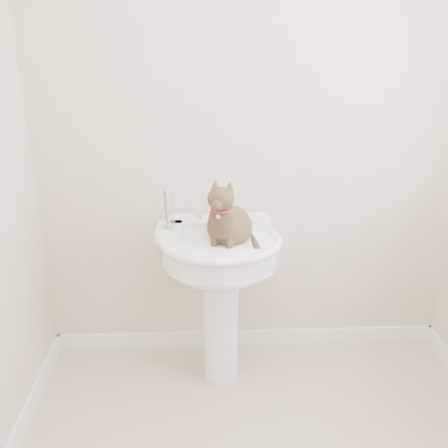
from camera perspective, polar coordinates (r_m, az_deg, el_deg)
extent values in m
cube|color=white|center=(3.01, 2.61, -12.81)|extent=(2.20, 0.02, 0.09)
cylinder|color=white|center=(2.61, -0.37, -11.53)|extent=(0.18, 0.18, 0.64)
cylinder|color=white|center=(2.40, -0.39, -3.16)|extent=(0.56, 0.56, 0.12)
ellipsoid|color=white|center=(2.43, -0.39, -4.47)|extent=(0.52, 0.45, 0.20)
torus|color=white|center=(2.38, -0.39, -1.93)|extent=(0.59, 0.59, 0.04)
cube|color=white|center=(2.56, -0.56, 0.15)|extent=(0.53, 0.14, 0.06)
cube|color=white|center=(2.46, -6.27, -0.94)|extent=(0.12, 0.19, 0.06)
cylinder|color=silver|center=(2.51, -0.53, 0.89)|extent=(0.05, 0.05, 0.05)
cylinder|color=silver|center=(2.45, -0.49, 1.13)|extent=(0.04, 0.04, 0.14)
sphere|color=white|center=(2.52, -3.05, 1.43)|extent=(0.06, 0.06, 0.06)
sphere|color=white|center=(2.52, 1.95, 1.51)|extent=(0.06, 0.06, 0.06)
cube|color=#DB5412|center=(2.59, 0.79, 1.40)|extent=(0.09, 0.06, 0.03)
cylinder|color=silver|center=(2.43, -6.32, -0.39)|extent=(0.07, 0.07, 0.01)
cylinder|color=white|center=(2.41, -6.36, 0.62)|extent=(0.06, 0.06, 0.09)
cylinder|color=blue|center=(2.40, -6.70, 1.73)|extent=(0.01, 0.01, 0.17)
cylinder|color=white|center=(2.40, -6.41, 1.74)|extent=(0.01, 0.01, 0.17)
cylinder|color=pink|center=(2.40, -6.13, 1.74)|extent=(0.01, 0.01, 0.17)
ellipsoid|color=#4A3620|center=(2.38, 0.46, -0.26)|extent=(0.22, 0.25, 0.20)
ellipsoid|color=#4A3620|center=(2.28, 0.57, 0.37)|extent=(0.14, 0.13, 0.18)
ellipsoid|color=#4A3620|center=(2.21, 0.62, 2.84)|extent=(0.12, 0.11, 0.11)
cone|color=#4A3620|center=(2.21, -0.29, 4.41)|extent=(0.04, 0.04, 0.05)
cone|color=#4A3620|center=(2.21, 1.49, 4.43)|extent=(0.04, 0.04, 0.05)
cylinder|color=#4A3620|center=(2.44, 3.11, -1.52)|extent=(0.03, 0.03, 0.23)
torus|color=maroon|center=(2.24, 0.60, 1.67)|extent=(0.10, 0.10, 0.01)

